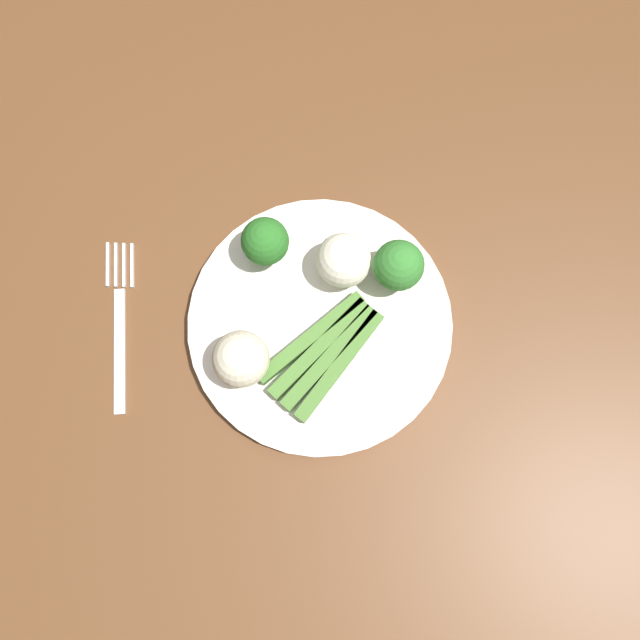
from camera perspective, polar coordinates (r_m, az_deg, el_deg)
The scene contains 9 objects.
ground_plane at distance 1.36m, azimuth 0.91°, elevation -6.23°, with size 6.00×6.00×0.02m, color gray.
dining_table at distance 0.70m, azimuth 1.76°, elevation 1.47°, with size 1.29×0.94×0.77m.
plate at distance 0.57m, azimuth -0.00°, elevation -0.31°, with size 0.25×0.25×0.01m, color silver.
asparagus_bundle at distance 0.55m, azimuth 0.47°, elevation -3.04°, with size 0.12×0.12×0.01m.
broccoli_outer_edge at distance 0.56m, azimuth -5.15°, elevation 7.30°, with size 0.04×0.04×0.05m.
broccoli_near_center at distance 0.55m, azimuth 7.34°, elevation 5.06°, with size 0.05×0.05×0.06m.
cauliflower_front at distance 0.56m, azimuth 2.52°, elevation 5.65°, with size 0.05×0.05×0.05m, color white.
cauliflower_back at distance 0.54m, azimuth -7.40°, elevation -3.63°, with size 0.05×0.05×0.05m, color beige.
fork at distance 0.61m, azimuth -18.19°, elevation -0.35°, with size 0.04×0.17×0.00m.
Camera 1 is at (-0.01, -0.19, 1.34)m, focal length 34.25 mm.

